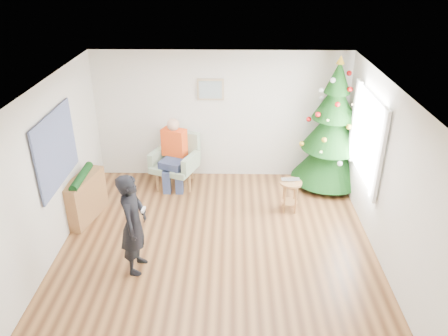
{
  "coord_description": "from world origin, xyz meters",
  "views": [
    {
      "loc": [
        0.23,
        -5.72,
        4.3
      ],
      "look_at": [
        0.1,
        0.6,
        1.1
      ],
      "focal_mm": 35.0,
      "sensor_mm": 36.0,
      "label": 1
    }
  ],
  "objects_px": {
    "standing_man": "(134,224)",
    "armchair": "(176,166)",
    "console": "(85,198)",
    "christmas_tree": "(332,130)",
    "stool": "(290,196)"
  },
  "relations": [
    {
      "from": "stool",
      "to": "console",
      "type": "distance_m",
      "value": 3.62
    },
    {
      "from": "standing_man",
      "to": "console",
      "type": "bearing_deg",
      "value": 45.68
    },
    {
      "from": "armchair",
      "to": "console",
      "type": "height_order",
      "value": "armchair"
    },
    {
      "from": "stool",
      "to": "standing_man",
      "type": "xyz_separation_m",
      "value": [
        -2.44,
        -1.65,
        0.48
      ]
    },
    {
      "from": "standing_man",
      "to": "console",
      "type": "height_order",
      "value": "standing_man"
    },
    {
      "from": "christmas_tree",
      "to": "standing_man",
      "type": "height_order",
      "value": "christmas_tree"
    },
    {
      "from": "stool",
      "to": "standing_man",
      "type": "bearing_deg",
      "value": -145.87
    },
    {
      "from": "standing_man",
      "to": "armchair",
      "type": "bearing_deg",
      "value": -1.26
    },
    {
      "from": "christmas_tree",
      "to": "stool",
      "type": "bearing_deg",
      "value": -130.17
    },
    {
      "from": "christmas_tree",
      "to": "console",
      "type": "xyz_separation_m",
      "value": [
        -4.48,
        -1.35,
        -0.77
      ]
    },
    {
      "from": "christmas_tree",
      "to": "stool",
      "type": "relative_size",
      "value": 4.35
    },
    {
      "from": "christmas_tree",
      "to": "console",
      "type": "relative_size",
      "value": 2.6
    },
    {
      "from": "christmas_tree",
      "to": "standing_man",
      "type": "bearing_deg",
      "value": -140.94
    },
    {
      "from": "stool",
      "to": "armchair",
      "type": "relative_size",
      "value": 0.57
    },
    {
      "from": "armchair",
      "to": "standing_man",
      "type": "distance_m",
      "value": 2.68
    }
  ]
}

